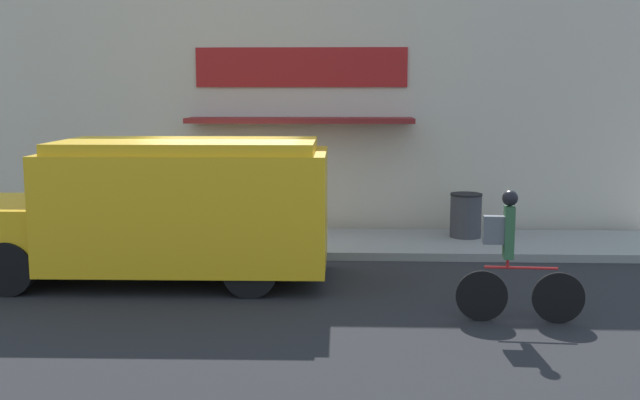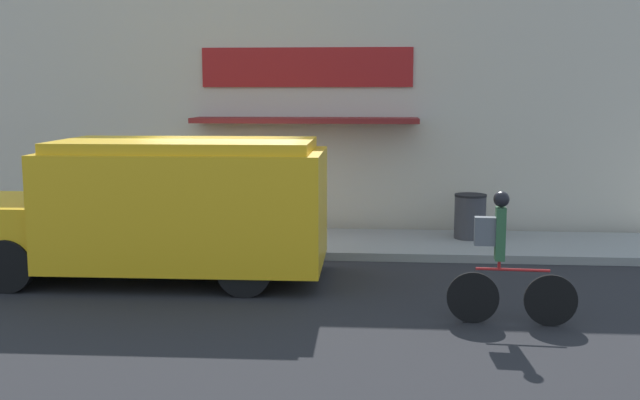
{
  "view_description": "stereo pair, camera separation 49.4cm",
  "coord_description": "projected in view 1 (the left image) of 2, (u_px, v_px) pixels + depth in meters",
  "views": [
    {
      "loc": [
        2.12,
        -12.73,
        2.96
      ],
      "look_at": [
        1.63,
        -0.2,
        1.1
      ],
      "focal_mm": 42.0,
      "sensor_mm": 36.0,
      "label": 1
    },
    {
      "loc": [
        2.61,
        -12.7,
        2.96
      ],
      "look_at": [
        1.63,
        -0.2,
        1.1
      ],
      "focal_mm": 42.0,
      "sensor_mm": 36.0,
      "label": 2
    }
  ],
  "objects": [
    {
      "name": "storefront",
      "position": [
        248.0,
        98.0,
        15.34
      ],
      "size": [
        16.17,
        1.06,
        5.58
      ],
      "color": "beige",
      "rests_on": "ground_plane"
    },
    {
      "name": "cyclist",
      "position": [
        512.0,
        260.0,
        9.49
      ],
      "size": [
        1.62,
        0.21,
        1.71
      ],
      "rotation": [
        0.0,
        0.0,
        -0.06
      ],
      "color": "black",
      "rests_on": "ground_plane"
    },
    {
      "name": "trash_bin",
      "position": [
        466.0,
        215.0,
        14.33
      ],
      "size": [
        0.6,
        0.6,
        0.85
      ],
      "color": "#38383D",
      "rests_on": "sidewalk"
    },
    {
      "name": "sidewalk",
      "position": [
        238.0,
        242.0,
        14.23
      ],
      "size": [
        28.0,
        2.3,
        0.14
      ],
      "color": "gray",
      "rests_on": "ground_plane"
    },
    {
      "name": "ground_plane",
      "position": [
        228.0,
        260.0,
        13.1
      ],
      "size": [
        70.0,
        70.0,
        0.0
      ],
      "primitive_type": "plane",
      "color": "#232326"
    },
    {
      "name": "school_bus",
      "position": [
        163.0,
        209.0,
        11.53
      ],
      "size": [
        5.7,
        2.6,
        2.19
      ],
      "rotation": [
        0.0,
        0.0,
        0.01
      ],
      "color": "yellow",
      "rests_on": "ground_plane"
    }
  ]
}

